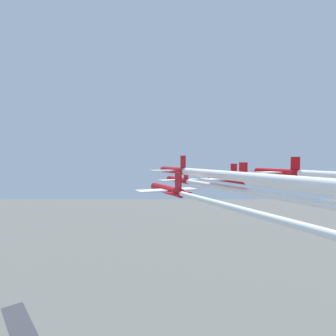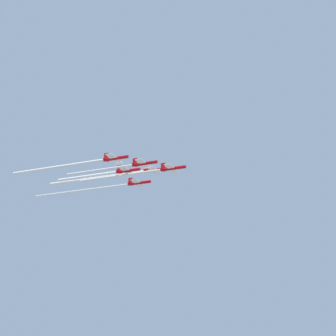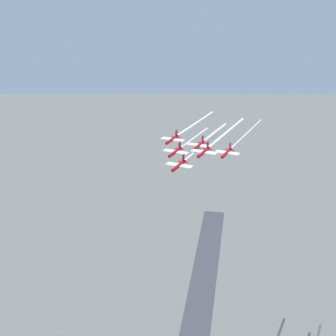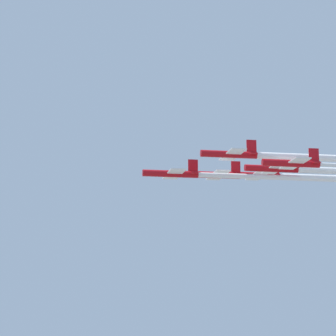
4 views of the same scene
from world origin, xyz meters
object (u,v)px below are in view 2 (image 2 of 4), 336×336
(jet_2, at_px, (144,164))
(jet_3, at_px, (138,183))
(jet_4, at_px, (127,171))
(jet_5, at_px, (115,158))
(jet_1, at_px, (155,170))
(jet_0, at_px, (172,168))

(jet_2, height_order, jet_3, jet_2)
(jet_2, relative_size, jet_3, 1.00)
(jet_4, relative_size, jet_5, 1.00)
(jet_1, xyz_separation_m, jet_3, (-4.33, 11.16, -2.66))
(jet_0, xyz_separation_m, jet_1, (-4.33, 11.16, 2.97))
(jet_0, height_order, jet_3, jet_3)
(jet_0, xyz_separation_m, jet_2, (-11.86, 1.64, 1.30))
(jet_1, distance_m, jet_5, 20.93)
(jet_1, relative_size, jet_4, 1.00)
(jet_4, bearing_deg, jet_3, 180.00)
(jet_3, distance_m, jet_5, 24.39)
(jet_1, relative_size, jet_3, 1.00)
(jet_3, distance_m, jet_4, 12.22)
(jet_2, distance_m, jet_3, 20.95)
(jet_2, relative_size, jet_4, 1.00)
(jet_1, height_order, jet_5, jet_1)
(jet_0, height_order, jet_4, jet_4)
(jet_0, distance_m, jet_3, 23.94)
(jet_1, xyz_separation_m, jet_5, (-19.38, -7.88, -0.25))
(jet_1, distance_m, jet_4, 12.03)
(jet_2, relative_size, jet_5, 1.00)
(jet_1, height_order, jet_3, jet_1)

